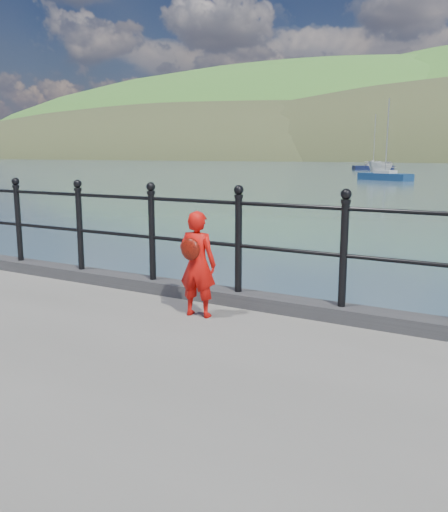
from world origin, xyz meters
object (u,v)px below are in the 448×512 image
Objects in this scene: child at (197,263)px; sailboat_left at (373,168)px; launch_white at (380,169)px; railing at (193,229)px; sailboat_port at (385,177)px.

child is 85.36m from sailboat_left.
sailboat_left reaches higher than launch_white.
railing is 2.04× the size of sailboat_left.
sailboat_port is (2.52, -7.98, -0.60)m from launch_white.
sailboat_port is at bearing -61.96° from launch_white.
railing is at bearing -60.45° from child.
child is 59.70m from launch_white.
child is at bearing -54.34° from sailboat_port.
child is 0.14× the size of sailboat_port.
launch_white is 25.70m from sailboat_left.
launch_white is at bearing 131.71° from sailboat_port.
launch_white is 8.39m from sailboat_port.
child is at bearing -67.16° from launch_white.
sailboat_port is (-9.80, 49.73, -1.48)m from railing.
sailboat_left is at bearing 116.97° from launch_white.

